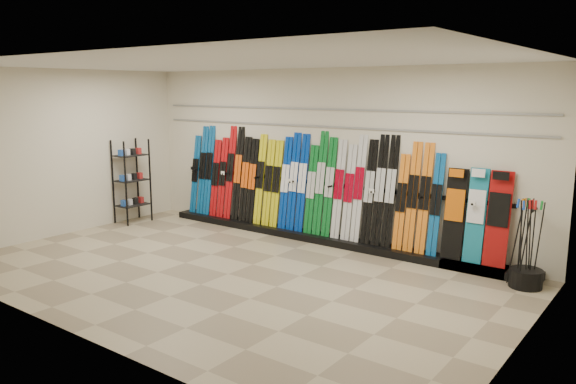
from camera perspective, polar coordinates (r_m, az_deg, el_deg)
The scene contains 13 objects.
floor at distance 8.26m, azimuth -6.10°, elevation -8.29°, with size 8.00×8.00×0.00m, color #86765C.
back_wall at distance 9.87m, azimuth 3.63°, elevation 3.76°, with size 8.00×8.00×0.00m, color beige.
left_wall at distance 11.01m, azimuth -21.79°, elevation 3.73°, with size 5.00×5.00×0.00m, color beige.
right_wall at distance 5.99m, azimuth 23.03°, elevation -1.41°, with size 5.00×5.00×0.00m, color beige.
ceiling at distance 7.84m, azimuth -6.53°, elevation 12.98°, with size 8.00×8.00×0.00m, color silver.
ski_rack_base at distance 9.84m, azimuth 3.93°, elevation -4.81°, with size 8.00×0.40×0.12m, color black.
skis at distance 10.08m, azimuth 1.03°, elevation 0.83°, with size 5.38×0.30×1.83m.
snowboards at distance 8.66m, azimuth 18.59°, elevation -2.35°, with size 0.96×0.22×1.39m.
accessory_rack at distance 11.61m, azimuth -15.59°, elevation 1.06°, with size 0.40×0.60×1.66m, color black.
pole_bin at distance 8.31m, azimuth 23.00°, elevation -8.07°, with size 0.44×0.44×0.25m, color black.
ski_poles at distance 8.21m, azimuth 22.99°, elevation -4.76°, with size 0.41×0.33×1.18m.
slatwall_rail_0 at distance 9.81m, azimuth 3.60°, elevation 6.65°, with size 7.60×0.02×0.03m, color gray.
slatwall_rail_1 at distance 9.79m, azimuth 3.62°, elevation 8.41°, with size 7.60×0.02×0.03m, color gray.
Camera 1 is at (5.34, -5.73, 2.64)m, focal length 35.00 mm.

